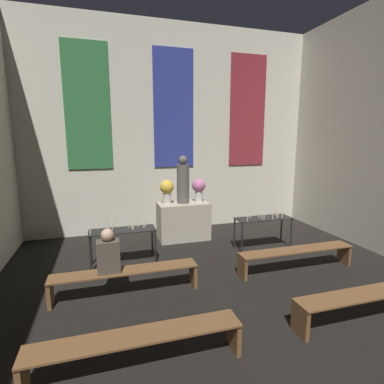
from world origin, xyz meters
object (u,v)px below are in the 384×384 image
at_px(person_seated, 108,253).
at_px(pew_third_right, 371,299).
at_px(pew_back_left, 126,276).
at_px(pew_back_right, 296,254).
at_px(statue, 183,182).
at_px(flower_vase_right, 199,188).
at_px(candle_rack_right, 263,222).
at_px(candle_rack_left, 123,234).
at_px(flower_vase_left, 167,189).
at_px(altar, 183,221).
at_px(pew_third_left, 138,343).

bearing_deg(person_seated, pew_third_right, -25.89).
height_order(pew_back_left, pew_back_right, same).
xyz_separation_m(statue, flower_vase_right, (0.42, 0.00, -0.18)).
bearing_deg(statue, candle_rack_right, -37.61).
bearing_deg(pew_third_right, statue, 111.39).
height_order(statue, candle_rack_right, statue).
relative_size(statue, candle_rack_left, 0.91).
distance_m(pew_back_right, person_seated, 3.60).
xyz_separation_m(candle_rack_right, pew_back_right, (0.04, -1.25, -0.33)).
xyz_separation_m(candle_rack_right, pew_third_right, (0.04, -2.98, -0.33)).
bearing_deg(flower_vase_right, flower_vase_left, 180.00).
bearing_deg(altar, flower_vase_right, 0.00).
distance_m(candle_rack_right, pew_third_left, 4.44).
relative_size(statue, pew_third_right, 0.50).
bearing_deg(pew_back_right, flower_vase_right, 116.37).
distance_m(altar, flower_vase_left, 0.95).
distance_m(statue, candle_rack_right, 2.21).
height_order(candle_rack_left, pew_third_left, candle_rack_left).
distance_m(candle_rack_left, pew_back_left, 1.29).
height_order(flower_vase_left, pew_back_right, flower_vase_left).
height_order(altar, statue, statue).
height_order(flower_vase_left, candle_rack_right, flower_vase_left).
relative_size(flower_vase_left, pew_third_left, 0.25).
bearing_deg(pew_third_left, statue, 68.61).
height_order(flower_vase_right, candle_rack_left, flower_vase_right).
xyz_separation_m(candle_rack_left, pew_back_left, (-0.04, -1.25, -0.33)).
bearing_deg(pew_back_right, candle_rack_right, 91.76).
relative_size(altar, statue, 1.07).
bearing_deg(candle_rack_left, flower_vase_right, 31.42).
relative_size(pew_third_left, pew_back_right, 1.00).
bearing_deg(pew_back_right, flower_vase_left, 129.79).
bearing_deg(pew_back_left, altar, 56.40).
distance_m(flower_vase_left, pew_back_right, 3.39).
height_order(statue, pew_back_right, statue).
xyz_separation_m(flower_vase_right, candle_rack_left, (-2.03, -1.24, -0.66)).
xyz_separation_m(statue, candle_rack_left, (-1.61, -1.24, -0.84)).
height_order(flower_vase_left, pew_back_left, flower_vase_left).
xyz_separation_m(candle_rack_right, pew_third_left, (-3.27, -2.98, -0.33)).
height_order(statue, pew_third_left, statue).
bearing_deg(flower_vase_right, candle_rack_left, -148.58).
distance_m(flower_vase_left, candle_rack_right, 2.48).
distance_m(pew_third_left, pew_third_right, 3.31).
distance_m(altar, flower_vase_right, 0.95).
distance_m(statue, person_seated, 3.23).
bearing_deg(candle_rack_right, altar, 142.39).
height_order(candle_rack_left, candle_rack_right, candle_rack_left).
distance_m(flower_vase_right, candle_rack_right, 1.85).
distance_m(candle_rack_right, pew_back_left, 3.52).
xyz_separation_m(altar, candle_rack_left, (-1.61, -1.24, 0.19)).
distance_m(candle_rack_left, candle_rack_right, 3.23).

